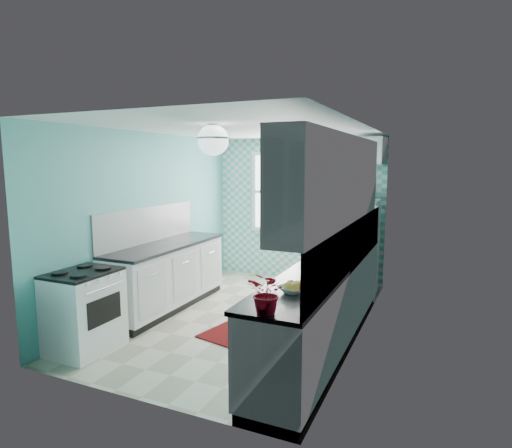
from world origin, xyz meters
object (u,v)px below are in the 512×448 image
at_px(ceiling_light, 213,140).
at_px(sink, 347,248).
at_px(fridge, 356,246).
at_px(fruit_bowl, 293,289).
at_px(microwave, 358,191).
at_px(stove, 84,310).
at_px(potted_plant, 268,293).

distance_m(ceiling_light, sink, 2.37).
height_order(fridge, sink, fridge).
bearing_deg(fruit_bowl, sink, 89.90).
distance_m(fridge, microwave, 0.89).
height_order(fridge, stove, fridge).
relative_size(fruit_bowl, microwave, 0.47).
relative_size(potted_plant, microwave, 0.63).
relative_size(sink, fruit_bowl, 2.15).
distance_m(ceiling_light, fruit_bowl, 1.95).
bearing_deg(fridge, fruit_bowl, -90.01).
distance_m(fruit_bowl, potted_plant, 0.60).
height_order(stove, potted_plant, potted_plant).
distance_m(stove, fruit_bowl, 2.45).
xyz_separation_m(ceiling_light, potted_plant, (1.20, -1.32, -1.22)).
bearing_deg(ceiling_light, microwave, 66.84).
bearing_deg(ceiling_light, stove, -145.94).
bearing_deg(sink, stove, -136.52).
bearing_deg(fruit_bowl, microwave, 91.55).
xyz_separation_m(stove, potted_plant, (2.40, -0.51, 0.64)).
xyz_separation_m(ceiling_light, sink, (1.20, 1.49, -1.39)).
bearing_deg(sink, potted_plant, -90.35).
bearing_deg(sink, fridge, 94.61).
distance_m(fridge, sink, 1.12).
bearing_deg(potted_plant, sink, 89.92).
xyz_separation_m(fridge, stove, (-2.31, -3.40, -0.28)).
bearing_deg(microwave, potted_plant, 90.53).
distance_m(ceiling_light, fridge, 3.23).
height_order(fridge, microwave, microwave).
relative_size(sink, potted_plant, 1.61).
bearing_deg(stove, fridge, 57.90).
bearing_deg(fridge, sink, -86.68).
relative_size(stove, fruit_bowl, 3.58).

